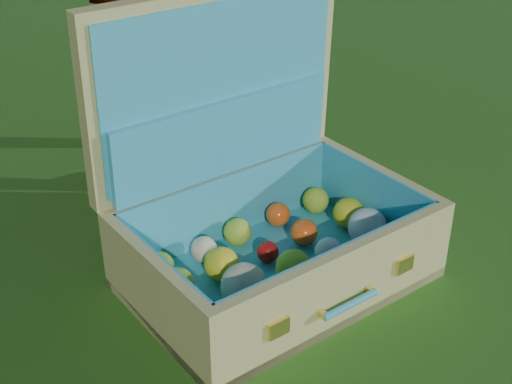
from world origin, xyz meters
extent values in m
plane|color=#215114|center=(0.00, 0.00, 0.00)|extent=(60.00, 60.00, 0.00)
cube|color=tan|center=(0.08, 0.17, 0.01)|extent=(0.69, 0.48, 0.02)
cube|color=tan|center=(0.09, -0.04, 0.10)|extent=(0.67, 0.05, 0.20)
cube|color=tan|center=(0.08, 0.38, 0.10)|extent=(0.67, 0.05, 0.20)
cube|color=tan|center=(-0.24, 0.16, 0.10)|extent=(0.04, 0.40, 0.20)
cube|color=tan|center=(0.41, 0.18, 0.10)|extent=(0.04, 0.40, 0.20)
cube|color=teal|center=(0.08, 0.17, 0.03)|extent=(0.64, 0.43, 0.01)
cube|color=teal|center=(0.09, -0.03, 0.11)|extent=(0.62, 0.03, 0.18)
cube|color=teal|center=(0.08, 0.37, 0.11)|extent=(0.62, 0.03, 0.18)
cube|color=teal|center=(-0.23, 0.16, 0.11)|extent=(0.02, 0.40, 0.18)
cube|color=teal|center=(0.39, 0.18, 0.11)|extent=(0.02, 0.40, 0.18)
cube|color=tan|center=(0.07, 0.41, 0.43)|extent=(0.68, 0.08, 0.45)
cube|color=teal|center=(0.07, 0.38, 0.43)|extent=(0.63, 0.04, 0.40)
cube|color=#38A1B9|center=(0.08, 0.38, 0.30)|extent=(0.60, 0.05, 0.19)
cube|color=#F2C659|center=(-0.09, -0.07, 0.10)|extent=(0.05, 0.01, 0.04)
cube|color=#F2C659|center=(0.27, -0.05, 0.10)|extent=(0.05, 0.01, 0.04)
cylinder|color=#38A1B9|center=(0.09, -0.08, 0.08)|extent=(0.15, 0.02, 0.02)
cube|color=#F2C659|center=(0.03, -0.07, 0.08)|extent=(0.01, 0.02, 0.01)
cube|color=#F2C659|center=(0.16, -0.06, 0.08)|extent=(0.01, 0.02, 0.01)
sphere|color=#0F174B|center=(-0.18, 0.02, 0.06)|extent=(0.07, 0.07, 0.07)
sphere|color=#AFCD32|center=(-0.03, 0.01, 0.07)|extent=(0.07, 0.07, 0.07)
sphere|color=#0F174B|center=(0.10, 0.02, 0.07)|extent=(0.08, 0.08, 0.08)
sphere|color=#FF5615|center=(0.23, 0.03, 0.07)|extent=(0.08, 0.08, 0.08)
sphere|color=silver|center=(0.36, 0.05, 0.08)|extent=(0.09, 0.09, 0.09)
sphere|color=#A90F0D|center=(-0.17, 0.10, 0.06)|extent=(0.06, 0.06, 0.06)
sphere|color=beige|center=(-0.05, 0.11, 0.08)|extent=(0.10, 0.10, 0.10)
sphere|color=#AFCD32|center=(0.09, 0.11, 0.07)|extent=(0.08, 0.08, 0.08)
sphere|color=silver|center=(0.20, 0.12, 0.07)|extent=(0.07, 0.07, 0.07)
sphere|color=silver|center=(0.33, 0.14, 0.08)|extent=(0.10, 0.10, 0.10)
sphere|color=#AFCD32|center=(-0.16, 0.21, 0.07)|extent=(0.08, 0.08, 0.08)
sphere|color=gold|center=(-0.04, 0.21, 0.07)|extent=(0.08, 0.08, 0.08)
sphere|color=#A90F0D|center=(0.09, 0.21, 0.06)|extent=(0.05, 0.05, 0.05)
sphere|color=#FF5615|center=(0.20, 0.22, 0.07)|extent=(0.07, 0.07, 0.07)
sphere|color=gold|center=(0.35, 0.22, 0.07)|extent=(0.08, 0.08, 0.08)
sphere|color=#AFCD32|center=(-0.16, 0.29, 0.07)|extent=(0.07, 0.07, 0.07)
sphere|color=beige|center=(-0.04, 0.30, 0.06)|extent=(0.07, 0.07, 0.07)
sphere|color=#AFCD32|center=(0.07, 0.32, 0.07)|extent=(0.07, 0.07, 0.07)
sphere|color=#FF5615|center=(0.20, 0.33, 0.06)|extent=(0.06, 0.06, 0.06)
sphere|color=#AFCD32|center=(0.33, 0.33, 0.07)|extent=(0.07, 0.07, 0.07)
camera|label=1|loc=(-0.74, -0.94, 1.03)|focal=50.00mm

